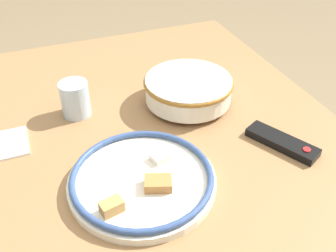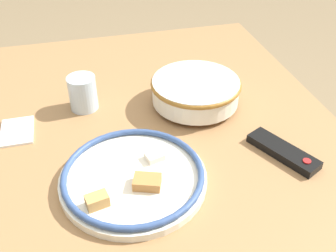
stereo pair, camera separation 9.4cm
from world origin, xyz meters
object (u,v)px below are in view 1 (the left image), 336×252
Objects in this scene: food_plate at (142,179)px; tv_remote at (282,142)px; noodle_bowl at (188,89)px; drinking_glass at (75,99)px.

food_plate reaches higher than tv_remote.
tv_remote is (0.25, 0.14, -0.04)m from noodle_bowl.
tv_remote is 0.53m from drinking_glass.
noodle_bowl reaches higher than food_plate.
drinking_glass reaches higher than food_plate.
noodle_bowl is 0.30m from drinking_glass.
noodle_bowl reaches higher than tv_remote.
noodle_bowl is at bearing 139.48° from food_plate.
noodle_bowl is at bearing 78.48° from drinking_glass.
noodle_bowl is 0.29m from tv_remote.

